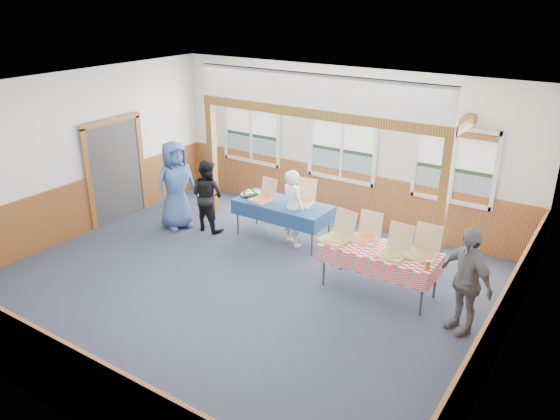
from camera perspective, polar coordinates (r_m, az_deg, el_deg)
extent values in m
plane|color=#2B3246|center=(9.18, -4.04, -7.96)|extent=(8.00, 8.00, 0.00)
plane|color=white|center=(8.07, -4.66, 12.12)|extent=(8.00, 8.00, 0.00)
plane|color=silver|center=(11.32, 6.62, 6.65)|extent=(8.00, 0.00, 8.00)
plane|color=silver|center=(6.37, -24.09, -7.99)|extent=(8.00, 0.00, 8.00)
plane|color=silver|center=(11.29, -20.70, 5.31)|extent=(0.00, 8.00, 8.00)
plane|color=silver|center=(6.98, 22.77, -5.10)|extent=(0.00, 8.00, 8.00)
cube|color=brown|center=(11.62, 6.33, 1.62)|extent=(7.98, 0.05, 1.10)
cube|color=brown|center=(6.94, -22.53, -15.47)|extent=(7.98, 0.05, 1.10)
cube|color=brown|center=(11.59, -19.94, 0.33)|extent=(0.05, 6.98, 1.10)
cube|color=brown|center=(7.50, 21.38, -12.23)|extent=(0.05, 6.98, 1.10)
cube|color=#373737|center=(11.93, -16.81, 3.89)|extent=(0.06, 1.30, 2.10)
cube|color=white|center=(12.62, -2.98, 5.14)|extent=(1.52, 0.05, 0.08)
cube|color=white|center=(12.29, -3.11, 11.30)|extent=(1.52, 0.05, 0.08)
cube|color=white|center=(12.88, -5.73, 8.59)|extent=(0.08, 0.05, 1.46)
cube|color=white|center=(12.03, -0.18, 7.72)|extent=(0.08, 0.05, 1.46)
cube|color=white|center=(12.44, -3.05, 8.18)|extent=(0.05, 0.05, 1.30)
cube|color=slate|center=(12.57, -2.90, 6.49)|extent=(1.40, 0.02, 0.52)
cube|color=#1C381E|center=(12.49, -2.93, 7.81)|extent=(1.40, 0.02, 0.08)
cube|color=silver|center=(12.40, -2.96, 9.56)|extent=(1.40, 0.02, 0.70)
cube|color=brown|center=(12.30, -3.16, 10.83)|extent=(1.40, 0.07, 0.10)
cube|color=white|center=(11.47, 6.33, 3.26)|extent=(1.52, 0.05, 0.08)
cube|color=white|center=(11.10, 6.63, 10.01)|extent=(1.52, 0.05, 0.08)
cube|color=white|center=(11.61, 3.21, 7.15)|extent=(0.08, 0.05, 1.46)
cube|color=white|center=(10.96, 9.92, 5.95)|extent=(0.08, 0.05, 1.46)
cube|color=white|center=(11.26, 6.47, 6.58)|extent=(0.05, 0.05, 1.30)
cube|color=slate|center=(11.41, 6.48, 4.74)|extent=(1.40, 0.02, 0.52)
cube|color=#1C381E|center=(11.32, 6.55, 6.18)|extent=(1.40, 0.02, 0.08)
cube|color=silver|center=(11.22, 6.64, 8.10)|extent=(1.40, 0.02, 0.70)
cube|color=brown|center=(11.10, 6.56, 9.49)|extent=(1.40, 0.07, 0.10)
cube|color=white|center=(10.69, 17.31, 0.93)|extent=(1.52, 0.05, 0.08)
cube|color=white|center=(10.29, 18.17, 8.11)|extent=(1.52, 0.05, 0.08)
cube|color=white|center=(10.68, 13.94, 5.19)|extent=(0.08, 0.05, 1.46)
cube|color=white|center=(10.31, 21.65, 3.66)|extent=(0.08, 0.05, 1.46)
cube|color=white|center=(10.47, 17.73, 4.45)|extent=(0.05, 0.05, 1.30)
cube|color=slate|center=(10.62, 17.55, 2.50)|extent=(1.40, 0.02, 0.52)
cube|color=#1C381E|center=(10.53, 17.74, 4.03)|extent=(1.40, 0.02, 0.08)
cube|color=silver|center=(10.42, 17.98, 6.07)|extent=(1.40, 0.02, 0.70)
cube|color=brown|center=(10.30, 18.08, 7.55)|extent=(1.40, 0.07, 0.10)
cube|color=#543212|center=(11.81, -7.09, 5.26)|extent=(0.15, 0.15, 2.40)
cube|color=#543212|center=(9.50, 16.59, 0.25)|extent=(0.15, 0.15, 2.40)
cube|color=#543212|center=(10.08, 3.65, 10.04)|extent=(5.15, 0.18, 0.18)
cylinder|color=#373737|center=(10.89, -4.45, -0.78)|extent=(0.04, 0.04, 0.73)
cylinder|color=#373737|center=(11.37, -2.46, 0.28)|extent=(0.04, 0.04, 0.73)
cylinder|color=#373737|center=(10.01, 3.36, -2.89)|extent=(0.04, 0.04, 0.73)
cylinder|color=#373737|center=(10.52, 5.14, -1.65)|extent=(0.04, 0.04, 0.73)
cube|color=#373737|center=(10.53, 0.27, 0.64)|extent=(1.94, 1.08, 0.03)
cube|color=navy|center=(10.52, 0.27, 0.74)|extent=(2.01, 1.15, 0.01)
cube|color=navy|center=(10.26, -1.00, -0.71)|extent=(1.87, 0.34, 0.28)
cube|color=navy|center=(10.90, 1.46, 0.69)|extent=(1.87, 0.34, 0.28)
cylinder|color=#373737|center=(9.05, 4.61, -5.78)|extent=(0.04, 0.04, 0.73)
cylinder|color=#373737|center=(9.55, 6.45, -4.30)|extent=(0.04, 0.04, 0.73)
cylinder|color=#373737|center=(8.49, 14.60, -8.54)|extent=(0.04, 0.04, 0.73)
cylinder|color=#373737|center=(9.01, 15.97, -6.77)|extent=(0.04, 0.04, 0.73)
cube|color=#373737|center=(8.82, 10.43, -4.19)|extent=(1.92, 1.17, 0.03)
cube|color=red|center=(8.81, 10.44, -4.08)|extent=(1.99, 1.24, 0.01)
cube|color=red|center=(8.55, 9.27, -5.96)|extent=(1.79, 0.47, 0.28)
cube|color=red|center=(9.21, 11.39, -3.95)|extent=(1.79, 0.47, 0.28)
cube|color=#D3B58D|center=(10.61, -1.98, 1.05)|extent=(0.42, 0.42, 0.04)
cylinder|color=gold|center=(10.60, -1.98, 1.19)|extent=(0.37, 0.37, 0.01)
cube|color=#D3B58D|center=(10.69, -1.16, 2.40)|extent=(0.38, 0.14, 0.37)
cube|color=#D3B58D|center=(10.43, 2.24, 0.69)|extent=(0.46, 0.46, 0.05)
cylinder|color=tan|center=(10.42, 2.24, 0.84)|extent=(0.41, 0.41, 0.01)
cube|color=#D3B58D|center=(10.57, 2.79, 2.25)|extent=(0.42, 0.15, 0.40)
cube|color=#D3B58D|center=(8.97, 5.71, -3.12)|extent=(0.51, 0.51, 0.05)
cylinder|color=gold|center=(8.96, 5.71, -2.94)|extent=(0.45, 0.45, 0.01)
cube|color=#D3B58D|center=(9.06, 6.83, -1.29)|extent=(0.44, 0.19, 0.42)
cube|color=#D3B58D|center=(9.05, 8.81, -3.06)|extent=(0.40, 0.40, 0.04)
cylinder|color=gold|center=(9.04, 8.82, -2.89)|extent=(0.35, 0.35, 0.01)
cube|color=#D3B58D|center=(9.16, 9.49, -1.31)|extent=(0.39, 0.10, 0.39)
cube|color=#D3B58D|center=(8.62, 11.65, -4.60)|extent=(0.45, 0.45, 0.05)
cylinder|color=gold|center=(8.61, 11.66, -4.42)|extent=(0.39, 0.39, 0.01)
cube|color=#D3B58D|center=(8.73, 12.53, -2.68)|extent=(0.42, 0.13, 0.41)
cube|color=#D3B58D|center=(8.69, 14.64, -4.66)|extent=(0.43, 0.43, 0.05)
cylinder|color=tan|center=(8.68, 14.66, -4.48)|extent=(0.38, 0.38, 0.01)
cube|color=#D3B58D|center=(8.81, 15.26, -2.70)|extent=(0.42, 0.12, 0.41)
cylinder|color=black|center=(10.92, -3.02, 1.62)|extent=(0.43, 0.43, 0.03)
cylinder|color=white|center=(10.91, -3.03, 1.75)|extent=(0.10, 0.10, 0.04)
sphere|color=#346A28|center=(10.84, -2.52, 1.65)|extent=(0.10, 0.10, 0.10)
sphere|color=beige|center=(10.94, -2.43, 1.84)|extent=(0.10, 0.10, 0.10)
sphere|color=#346A28|center=(11.01, -2.78, 1.97)|extent=(0.10, 0.10, 0.10)
sphere|color=beige|center=(11.01, -3.31, 1.95)|extent=(0.10, 0.10, 0.10)
sphere|color=#346A28|center=(10.93, -3.63, 1.80)|extent=(0.10, 0.10, 0.10)
sphere|color=beige|center=(10.84, -3.50, 1.62)|extent=(0.10, 0.10, 0.10)
sphere|color=#346A28|center=(10.80, -3.00, 1.55)|extent=(0.10, 0.10, 0.10)
cylinder|color=#AB6A1C|center=(8.32, 15.15, -5.59)|extent=(0.07, 0.07, 0.15)
imported|color=white|center=(10.29, 1.34, 0.21)|extent=(0.64, 0.53, 1.50)
imported|color=black|center=(11.05, -7.60, 1.51)|extent=(0.72, 0.57, 1.48)
imported|color=#3C5996|center=(11.21, -10.84, 2.56)|extent=(0.85, 1.03, 1.82)
imported|color=slate|center=(8.13, 18.84, -6.95)|extent=(1.01, 0.83, 1.61)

